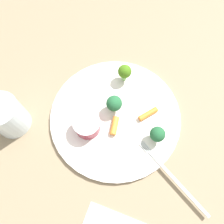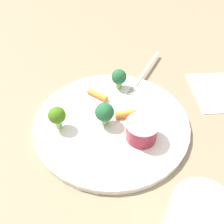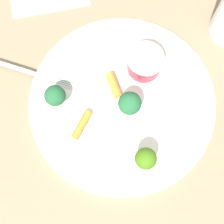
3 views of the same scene
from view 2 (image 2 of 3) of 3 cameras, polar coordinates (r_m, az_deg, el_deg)
ground_plane at (r=0.50m, az=-0.12°, el=-2.84°), size 2.40×2.40×0.00m
plate at (r=0.50m, az=-0.12°, el=-2.37°), size 0.31×0.31×0.01m
sauce_cup at (r=0.45m, az=6.84°, el=-4.25°), size 0.06×0.06×0.04m
broccoli_floret_0 at (r=0.55m, az=1.90°, el=7.92°), size 0.03×0.03×0.05m
broccoli_floret_1 at (r=0.47m, az=-1.73°, el=-0.13°), size 0.04×0.04×0.05m
broccoli_floret_2 at (r=0.47m, az=-12.51°, el=-0.87°), size 0.03×0.03×0.05m
carrot_stick_0 at (r=0.54m, az=-3.36°, el=3.95°), size 0.05×0.03×0.01m
carrot_stick_1 at (r=0.50m, az=3.11°, el=-0.48°), size 0.04×0.03×0.01m
fork at (r=0.62m, az=7.49°, el=9.09°), size 0.07×0.19×0.00m
drinking_glass at (r=0.37m, az=18.76°, el=-22.84°), size 0.08×0.08×0.09m
napkin at (r=0.63m, az=24.34°, el=4.39°), size 0.17×0.17×0.00m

